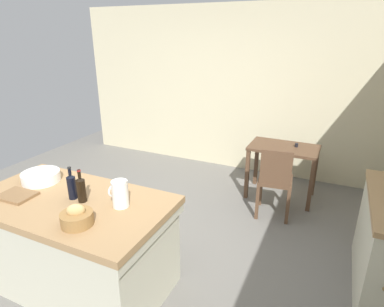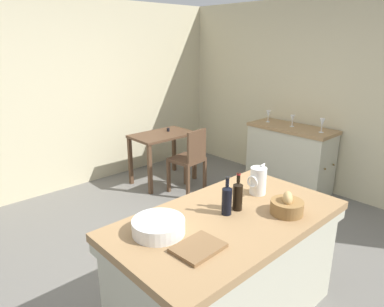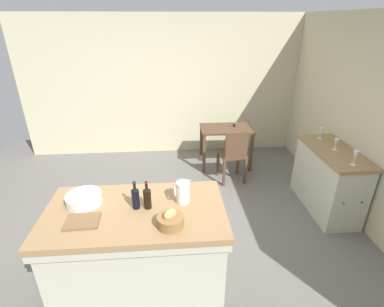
% 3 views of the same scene
% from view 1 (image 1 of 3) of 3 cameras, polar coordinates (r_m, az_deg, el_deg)
% --- Properties ---
extents(ground_plane, '(6.76, 6.76, 0.00)m').
position_cam_1_polar(ground_plane, '(3.62, -8.24, -16.34)').
color(ground_plane, '#66635E').
extents(wall_back, '(5.32, 0.12, 2.60)m').
position_cam_1_polar(wall_back, '(5.32, 6.57, 11.18)').
color(wall_back, beige).
rests_on(wall_back, ground).
extents(island_table, '(1.70, 0.94, 0.87)m').
position_cam_1_polar(island_table, '(3.08, -20.07, -14.27)').
color(island_table, '#99754C').
rests_on(island_table, ground).
extents(writing_desk, '(0.91, 0.57, 0.80)m').
position_cam_1_polar(writing_desk, '(4.49, 15.98, -0.24)').
color(writing_desk, '#513826').
rests_on(writing_desk, ground).
extents(wooden_chair, '(0.44, 0.44, 0.92)m').
position_cam_1_polar(wooden_chair, '(4.01, 14.63, -4.56)').
color(wooden_chair, '#513826').
rests_on(wooden_chair, ground).
extents(pitcher, '(0.17, 0.13, 0.26)m').
position_cam_1_polar(pitcher, '(2.61, -12.73, -6.96)').
color(pitcher, white).
rests_on(pitcher, island_table).
extents(wash_bowl, '(0.34, 0.34, 0.09)m').
position_cam_1_polar(wash_bowl, '(3.30, -25.35, -3.77)').
color(wash_bowl, white).
rests_on(wash_bowl, island_table).
extents(bread_basket, '(0.23, 0.23, 0.17)m').
position_cam_1_polar(bread_basket, '(2.49, -19.86, -10.69)').
color(bread_basket, olive).
rests_on(bread_basket, island_table).
extents(cutting_board, '(0.30, 0.24, 0.02)m').
position_cam_1_polar(cutting_board, '(3.11, -28.78, -6.59)').
color(cutting_board, brown).
rests_on(cutting_board, island_table).
extents(wine_bottle_dark, '(0.07, 0.07, 0.28)m').
position_cam_1_polar(wine_bottle_dark, '(2.77, -19.17, -5.97)').
color(wine_bottle_dark, black).
rests_on(wine_bottle_dark, island_table).
extents(wine_bottle_amber, '(0.07, 0.07, 0.28)m').
position_cam_1_polar(wine_bottle_amber, '(2.84, -20.67, -5.42)').
color(wine_bottle_amber, black).
rests_on(wine_bottle_amber, island_table).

